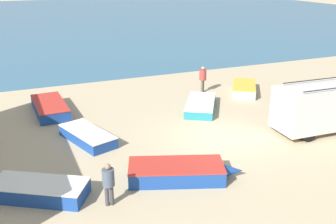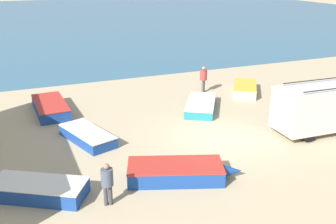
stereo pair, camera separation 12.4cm
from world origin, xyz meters
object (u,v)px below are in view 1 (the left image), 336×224
(fishing_rowboat_3, at_px, (35,190))
(fishing_rowboat_4, at_px, (86,135))
(fishing_rowboat_1, at_px, (201,105))
(fisherman_1, at_px, (108,181))
(parked_van, at_px, (328,106))
(fishing_rowboat_0, at_px, (180,172))
(fishing_rowboat_2, at_px, (50,107))
(fisherman_0, at_px, (203,77))
(fishing_rowboat_5, at_px, (244,88))

(fishing_rowboat_3, relative_size, fishing_rowboat_4, 1.00)
(fishing_rowboat_1, distance_m, fisherman_1, 10.61)
(parked_van, height_order, fishing_rowboat_1, parked_van)
(fisherman_1, bearing_deg, fishing_rowboat_0, -70.24)
(fishing_rowboat_0, height_order, fishing_rowboat_2, fishing_rowboat_2)
(parked_van, xyz_separation_m, fisherman_0, (-2.73, 8.06, -0.25))
(fishing_rowboat_4, distance_m, fisherman_0, 9.83)
(fisherman_1, bearing_deg, fisherman_0, -34.31)
(fishing_rowboat_1, xyz_separation_m, fisherman_0, (1.57, 2.81, 0.79))
(parked_van, height_order, fisherman_0, parked_van)
(fishing_rowboat_3, distance_m, fishing_rowboat_5, 15.81)
(fishing_rowboat_0, xyz_separation_m, fishing_rowboat_2, (-3.70, 9.69, 0.00))
(fishing_rowboat_3, xyz_separation_m, fishing_rowboat_5, (13.78, 7.76, 0.01))
(fishing_rowboat_5, bearing_deg, parked_van, -144.82)
(fisherman_0, bearing_deg, fishing_rowboat_2, 49.06)
(fishing_rowboat_4, bearing_deg, fishing_rowboat_5, -90.63)
(fishing_rowboat_5, height_order, fisherman_1, fisherman_1)
(fisherman_0, bearing_deg, fishing_rowboat_5, -154.70)
(fishing_rowboat_0, relative_size, fisherman_1, 2.85)
(fishing_rowboat_1, relative_size, fisherman_1, 2.67)
(fisherman_1, bearing_deg, fishing_rowboat_1, -37.83)
(fishing_rowboat_0, distance_m, fisherman_1, 3.11)
(fishing_rowboat_3, height_order, fisherman_0, fisherman_0)
(fishing_rowboat_1, relative_size, fishing_rowboat_4, 1.05)
(parked_van, height_order, fishing_rowboat_5, parked_van)
(fisherman_0, bearing_deg, parked_van, 157.88)
(fishing_rowboat_0, height_order, fishing_rowboat_4, fishing_rowboat_0)
(fishing_rowboat_2, distance_m, fishing_rowboat_5, 12.26)
(fishing_rowboat_1, xyz_separation_m, fishing_rowboat_5, (4.06, 1.71, 0.05))
(fishing_rowboat_1, bearing_deg, fisherman_0, 2.23)
(parked_van, height_order, fishing_rowboat_4, parked_van)
(fishing_rowboat_1, relative_size, fisherman_0, 2.45)
(fishing_rowboat_0, bearing_deg, parked_van, 30.43)
(fisherman_0, relative_size, fisherman_1, 1.09)
(fishing_rowboat_2, bearing_deg, fishing_rowboat_0, -161.21)
(fisherman_1, bearing_deg, fishing_rowboat_3, 63.26)
(fishing_rowboat_1, bearing_deg, fishing_rowboat_2, 102.34)
(parked_van, xyz_separation_m, fisherman_1, (-11.72, -2.31, -0.34))
(fisherman_0, bearing_deg, fishing_rowboat_4, 77.67)
(parked_van, bearing_deg, fishing_rowboat_1, 131.67)
(fishing_rowboat_4, bearing_deg, fishing_rowboat_1, -93.62)
(parked_van, relative_size, fishing_rowboat_1, 1.30)
(fishing_rowboat_0, bearing_deg, fisherman_1, -146.86)
(parked_van, distance_m, fishing_rowboat_3, 14.08)
(fisherman_0, bearing_deg, fisherman_1, 98.25)
(fishing_rowboat_2, height_order, fishing_rowboat_3, fishing_rowboat_2)
(fishing_rowboat_3, height_order, fisherman_1, fisherman_1)
(fisherman_0, bearing_deg, fishing_rowboat_0, 107.27)
(fishing_rowboat_2, bearing_deg, fishing_rowboat_5, -97.31)
(parked_van, bearing_deg, fisherman_0, 111.07)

